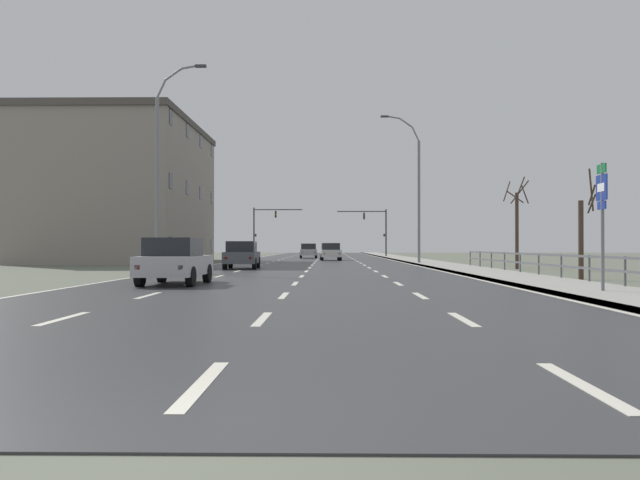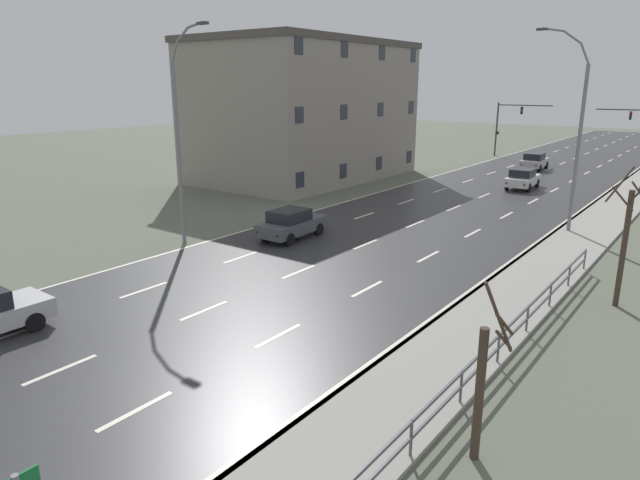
{
  "view_description": "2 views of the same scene",
  "coord_description": "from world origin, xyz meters",
  "px_view_note": "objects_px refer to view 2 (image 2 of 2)",
  "views": [
    {
      "loc": [
        1.18,
        -4.05,
        1.3
      ],
      "look_at": [
        0.43,
        46.52,
        1.77
      ],
      "focal_mm": 36.85,
      "sensor_mm": 36.0,
      "label": 1
    },
    {
      "loc": [
        14.54,
        11.09,
        7.86
      ],
      "look_at": [
        0.0,
        30.54,
        1.11
      ],
      "focal_mm": 31.52,
      "sensor_mm": 36.0,
      "label": 2
    }
  ],
  "objects_px": {
    "traffic_signal_left": "(507,121)",
    "car_near_right": "(535,161)",
    "car_far_right": "(523,178)",
    "brick_building": "(305,110)",
    "street_lamp_midground": "(576,136)",
    "street_lamp_left_bank": "(180,142)",
    "car_mid_centre": "(292,223)"
  },
  "relations": [
    {
      "from": "traffic_signal_left",
      "to": "car_near_right",
      "type": "xyz_separation_m",
      "value": [
        5.65,
        -8.05,
        -3.16
      ]
    },
    {
      "from": "car_far_right",
      "to": "brick_building",
      "type": "height_order",
      "value": "brick_building"
    },
    {
      "from": "car_near_right",
      "to": "street_lamp_midground",
      "type": "bearing_deg",
      "value": -71.81
    },
    {
      "from": "street_lamp_left_bank",
      "to": "car_far_right",
      "type": "xyz_separation_m",
      "value": [
        8.68,
        26.08,
        -4.35
      ]
    },
    {
      "from": "car_mid_centre",
      "to": "brick_building",
      "type": "relative_size",
      "value": 0.22
    },
    {
      "from": "street_lamp_left_bank",
      "to": "car_mid_centre",
      "type": "bearing_deg",
      "value": 48.09
    },
    {
      "from": "street_lamp_midground",
      "to": "car_mid_centre",
      "type": "xyz_separation_m",
      "value": [
        -11.21,
        -10.05,
        -4.42
      ]
    },
    {
      "from": "car_mid_centre",
      "to": "car_near_right",
      "type": "bearing_deg",
      "value": 83.67
    },
    {
      "from": "car_mid_centre",
      "to": "street_lamp_midground",
      "type": "bearing_deg",
      "value": 40.21
    },
    {
      "from": "car_near_right",
      "to": "car_mid_centre",
      "type": "height_order",
      "value": "same"
    },
    {
      "from": "street_lamp_left_bank",
      "to": "traffic_signal_left",
      "type": "height_order",
      "value": "street_lamp_left_bank"
    },
    {
      "from": "traffic_signal_left",
      "to": "car_far_right",
      "type": "xyz_separation_m",
      "value": [
        8.01,
        -19.04,
        -3.16
      ]
    },
    {
      "from": "car_near_right",
      "to": "brick_building",
      "type": "bearing_deg",
      "value": -133.54
    },
    {
      "from": "car_mid_centre",
      "to": "brick_building",
      "type": "distance_m",
      "value": 20.88
    },
    {
      "from": "car_far_right",
      "to": "car_mid_centre",
      "type": "distance_m",
      "value": 22.62
    },
    {
      "from": "car_mid_centre",
      "to": "brick_building",
      "type": "bearing_deg",
      "value": 124.62
    },
    {
      "from": "street_lamp_left_bank",
      "to": "car_near_right",
      "type": "height_order",
      "value": "street_lamp_left_bank"
    },
    {
      "from": "car_far_right",
      "to": "car_mid_centre",
      "type": "height_order",
      "value": "same"
    },
    {
      "from": "street_lamp_midground",
      "to": "car_mid_centre",
      "type": "bearing_deg",
      "value": -138.13
    },
    {
      "from": "street_lamp_left_bank",
      "to": "brick_building",
      "type": "relative_size",
      "value": 0.56
    },
    {
      "from": "car_near_right",
      "to": "car_far_right",
      "type": "relative_size",
      "value": 0.99
    },
    {
      "from": "car_mid_centre",
      "to": "street_lamp_left_bank",
      "type": "bearing_deg",
      "value": -133.57
    },
    {
      "from": "street_lamp_midground",
      "to": "brick_building",
      "type": "relative_size",
      "value": 0.57
    },
    {
      "from": "car_near_right",
      "to": "car_mid_centre",
      "type": "xyz_separation_m",
      "value": [
        -2.7,
        -33.04,
        0.0
      ]
    },
    {
      "from": "car_mid_centre",
      "to": "brick_building",
      "type": "xyz_separation_m",
      "value": [
        -12.01,
        16.36,
        4.9
      ]
    },
    {
      "from": "traffic_signal_left",
      "to": "brick_building",
      "type": "height_order",
      "value": "brick_building"
    },
    {
      "from": "car_mid_centre",
      "to": "brick_building",
      "type": "height_order",
      "value": "brick_building"
    },
    {
      "from": "car_near_right",
      "to": "street_lamp_left_bank",
      "type": "bearing_deg",
      "value": -101.8
    },
    {
      "from": "street_lamp_midground",
      "to": "car_far_right",
      "type": "xyz_separation_m",
      "value": [
        -6.15,
        12.0,
        -4.42
      ]
    },
    {
      "from": "car_far_right",
      "to": "brick_building",
      "type": "relative_size",
      "value": 0.22
    },
    {
      "from": "traffic_signal_left",
      "to": "car_near_right",
      "type": "bearing_deg",
      "value": -54.93
    },
    {
      "from": "car_far_right",
      "to": "traffic_signal_left",
      "type": "bearing_deg",
      "value": 109.92
    }
  ]
}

